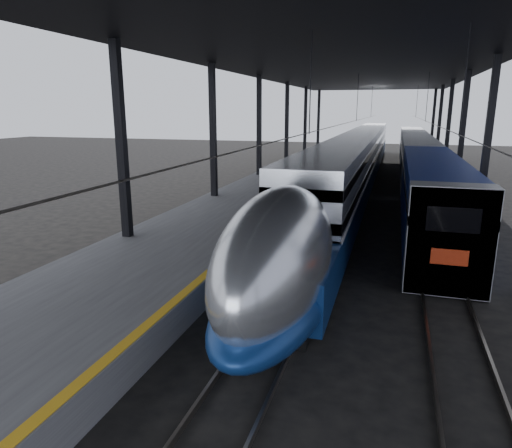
% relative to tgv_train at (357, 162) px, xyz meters
% --- Properties ---
extents(ground, '(160.00, 160.00, 0.00)m').
position_rel_tgv_train_xyz_m(ground, '(-2.00, -28.09, -2.02)').
color(ground, black).
rests_on(ground, ground).
extents(platform, '(6.00, 80.00, 1.00)m').
position_rel_tgv_train_xyz_m(platform, '(-5.50, -8.09, -1.52)').
color(platform, '#4C4C4F').
rests_on(platform, ground).
extents(yellow_strip, '(0.30, 80.00, 0.01)m').
position_rel_tgv_train_xyz_m(yellow_strip, '(-2.70, -8.09, -1.01)').
color(yellow_strip, gold).
rests_on(yellow_strip, platform).
extents(rails, '(6.52, 80.00, 0.16)m').
position_rel_tgv_train_xyz_m(rails, '(2.50, -8.09, -1.94)').
color(rails, slate).
rests_on(rails, ground).
extents(canopy, '(18.00, 75.00, 9.47)m').
position_rel_tgv_train_xyz_m(canopy, '(-0.10, -8.09, 7.10)').
color(canopy, black).
rests_on(canopy, ground).
extents(tgv_train, '(3.01, 65.20, 4.32)m').
position_rel_tgv_train_xyz_m(tgv_train, '(0.00, 0.00, 0.00)').
color(tgv_train, silver).
rests_on(tgv_train, ground).
extents(second_train, '(2.81, 56.05, 3.87)m').
position_rel_tgv_train_xyz_m(second_train, '(5.00, 3.37, -0.06)').
color(second_train, navy).
rests_on(second_train, ground).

